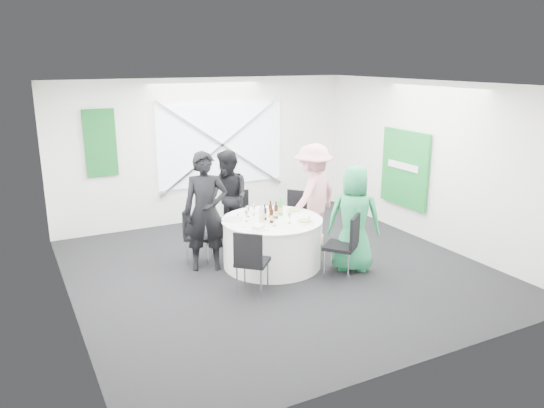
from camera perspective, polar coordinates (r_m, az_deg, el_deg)
name	(u,v)px	position (r m, az deg, el deg)	size (l,w,h in m)	color
floor	(278,269)	(8.26, 0.64, -7.03)	(6.00, 6.00, 0.00)	black
ceiling	(279,84)	(7.64, 0.71, 12.77)	(6.00, 6.00, 0.00)	white
wall_back	(206,151)	(10.52, -7.07, 5.72)	(6.00, 6.00, 0.00)	white
wall_front	(420,242)	(5.47, 15.66, -3.91)	(6.00, 6.00, 0.00)	white
wall_left	(62,206)	(6.98, -21.61, -0.25)	(6.00, 6.00, 0.00)	white
wall_right	(431,163)	(9.58, 16.76, 4.23)	(6.00, 6.00, 0.00)	white
window_panel	(221,145)	(10.57, -5.48, 6.37)	(2.60, 0.03, 1.60)	white
window_brace_a	(222,145)	(10.54, -5.40, 6.34)	(0.05, 0.05, 3.16)	silver
window_brace_b	(222,145)	(10.54, -5.40, 6.34)	(0.05, 0.05, 3.16)	silver
green_banner	(100,143)	(9.92, -17.97, 6.25)	(0.55, 0.04, 1.20)	#136023
green_sign	(404,169)	(10.01, 14.05, 3.71)	(0.05, 1.20, 1.40)	#17822E
banquet_table	(272,242)	(8.29, 0.00, -4.13)	(1.56, 1.56, 0.76)	white
chair_back	(241,214)	(9.20, -3.38, -1.06)	(0.43, 0.44, 0.93)	black
chair_back_left	(194,232)	(8.46, -8.39, -2.95)	(0.56, 0.55, 0.88)	black
chair_back_right	(296,213)	(9.21, 2.59, -1.01)	(0.60, 0.60, 0.93)	black
chair_front_right	(346,241)	(7.86, 8.01, -3.97)	(0.61, 0.62, 0.96)	black
chair_front_left	(251,258)	(7.22, -2.32, -5.80)	(0.59, 0.59, 0.93)	black
person_man_back_left	(206,212)	(8.06, -7.15, -0.82)	(0.67, 0.44, 1.83)	black
person_man_back	(228,198)	(9.13, -4.74, 0.61)	(0.80, 0.44, 1.65)	black
person_woman_pink	(313,196)	(9.01, 4.43, 0.86)	(1.15, 0.54, 1.79)	pink
person_woman_green	(354,219)	(8.08, 8.83, -1.57)	(0.80, 0.52, 1.63)	#29985C
plate_back	(257,211)	(8.58, -1.61, -0.72)	(0.25, 0.25, 0.01)	white
plate_back_left	(234,219)	(8.14, -4.12, -1.66)	(0.29, 0.29, 0.01)	white
plate_back_right	(294,210)	(8.58, 2.42, -0.69)	(0.29, 0.29, 0.04)	white
plate_front_right	(305,221)	(8.01, 3.57, -1.87)	(0.29, 0.29, 0.04)	white
plate_front_left	(256,229)	(7.66, -1.77, -2.73)	(0.27, 0.27, 0.01)	white
napkin	(258,227)	(7.67, -1.47, -2.46)	(0.18, 0.12, 0.05)	white
beer_bottle_a	(265,214)	(8.10, -0.78, -1.08)	(0.06, 0.06, 0.25)	#341A09
beer_bottle_b	(270,211)	(8.24, -0.17, -0.74)	(0.06, 0.06, 0.26)	#341A09
beer_bottle_c	(276,212)	(8.16, 0.44, -0.87)	(0.06, 0.06, 0.27)	#341A09
beer_bottle_d	(272,216)	(7.95, -0.05, -1.31)	(0.06, 0.06, 0.27)	#341A09
green_water_bottle	(281,208)	(8.34, 0.93, -0.46)	(0.08, 0.08, 0.29)	green
clear_water_bottle	(262,215)	(7.98, -1.11, -1.20)	(0.08, 0.08, 0.28)	silver
wine_glass_a	(289,215)	(7.93, 1.89, -1.21)	(0.07, 0.07, 0.17)	white
wine_glass_b	(274,218)	(7.80, 0.26, -1.50)	(0.07, 0.07, 0.17)	white
wine_glass_c	(254,207)	(8.36, -1.98, -0.34)	(0.07, 0.07, 0.17)	white
wine_glass_d	(246,213)	(8.03, -2.78, -1.01)	(0.07, 0.07, 0.17)	white
wine_glass_e	(248,209)	(8.25, -2.59, -0.55)	(0.07, 0.07, 0.17)	white
fork_a	(238,215)	(8.38, -3.69, -1.19)	(0.01, 0.15, 0.01)	silver
knife_a	(235,221)	(8.08, -4.01, -1.83)	(0.01, 0.15, 0.01)	silver
fork_b	(297,211)	(8.56, 2.73, -0.80)	(0.01, 0.15, 0.01)	silver
knife_b	(279,209)	(8.71, 0.75, -0.51)	(0.01, 0.15, 0.01)	silver
fork_c	(247,228)	(7.75, -2.69, -2.57)	(0.01, 0.15, 0.01)	silver
knife_c	(265,230)	(7.63, -0.79, -2.85)	(0.01, 0.15, 0.01)	silver
fork_d	(305,225)	(7.90, 3.59, -2.23)	(0.01, 0.15, 0.01)	silver
knife_d	(309,218)	(8.24, 3.99, -1.49)	(0.01, 0.15, 0.01)	silver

